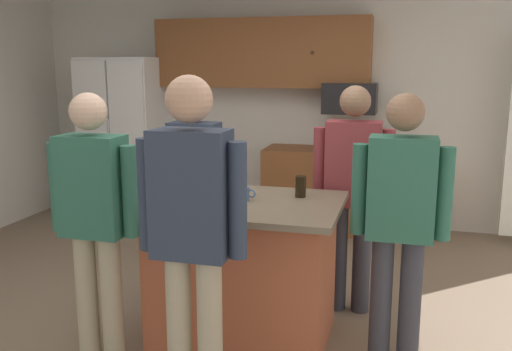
{
  "coord_description": "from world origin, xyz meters",
  "views": [
    {
      "loc": [
        1.17,
        -3.42,
        1.79
      ],
      "look_at": [
        0.2,
        0.14,
        1.05
      ],
      "focal_mm": 38.47,
      "sensor_mm": 36.0,
      "label": 1
    }
  ],
  "objects_px": {
    "glass_dark_ale": "(301,187)",
    "mug_blue_stoneware": "(244,194)",
    "refrigerator": "(126,139)",
    "kitchen_island": "(244,270)",
    "person_guest_right": "(400,214)",
    "mug_ceramic_white": "(218,193)",
    "person_guest_left": "(94,211)",
    "glass_stout_tall": "(205,178)",
    "tumbler_amber": "(227,180)",
    "person_guest_by_door": "(352,185)",
    "glass_pilsner": "(213,185)",
    "person_host_foreground": "(192,224)",
    "microwave_over_range": "(350,98)",
    "person_elder_center": "(195,179)"
  },
  "relations": [
    {
      "from": "glass_dark_ale",
      "to": "mug_blue_stoneware",
      "type": "xyz_separation_m",
      "value": [
        -0.33,
        -0.19,
        -0.02
      ]
    },
    {
      "from": "refrigerator",
      "to": "kitchen_island",
      "type": "relative_size",
      "value": 1.52
    },
    {
      "from": "person_guest_right",
      "to": "mug_ceramic_white",
      "type": "relative_size",
      "value": 13.72
    },
    {
      "from": "person_guest_right",
      "to": "mug_blue_stoneware",
      "type": "xyz_separation_m",
      "value": [
        -0.97,
        0.07,
        0.04
      ]
    },
    {
      "from": "person_guest_left",
      "to": "glass_stout_tall",
      "type": "xyz_separation_m",
      "value": [
        0.42,
        0.76,
        0.07
      ]
    },
    {
      "from": "person_guest_left",
      "to": "tumbler_amber",
      "type": "bearing_deg",
      "value": 21.66
    },
    {
      "from": "kitchen_island",
      "to": "person_guest_by_door",
      "type": "bearing_deg",
      "value": 44.42
    },
    {
      "from": "person_guest_by_door",
      "to": "glass_pilsner",
      "type": "bearing_deg",
      "value": -13.41
    },
    {
      "from": "person_host_foreground",
      "to": "glass_dark_ale",
      "type": "distance_m",
      "value": 1.07
    },
    {
      "from": "microwave_over_range",
      "to": "person_host_foreground",
      "type": "xyz_separation_m",
      "value": [
        -0.43,
        -3.47,
        -0.43
      ]
    },
    {
      "from": "person_guest_by_door",
      "to": "mug_blue_stoneware",
      "type": "xyz_separation_m",
      "value": [
        -0.63,
        -0.61,
        0.03
      ]
    },
    {
      "from": "tumbler_amber",
      "to": "mug_blue_stoneware",
      "type": "relative_size",
      "value": 1.15
    },
    {
      "from": "person_host_foreground",
      "to": "mug_ceramic_white",
      "type": "bearing_deg",
      "value": 11.63
    },
    {
      "from": "person_elder_center",
      "to": "person_guest_left",
      "type": "bearing_deg",
      "value": -52.26
    },
    {
      "from": "refrigerator",
      "to": "glass_dark_ale",
      "type": "distance_m",
      "value": 3.45
    },
    {
      "from": "glass_stout_tall",
      "to": "mug_blue_stoneware",
      "type": "distance_m",
      "value": 0.46
    },
    {
      "from": "tumbler_amber",
      "to": "mug_blue_stoneware",
      "type": "height_order",
      "value": "tumbler_amber"
    },
    {
      "from": "person_guest_left",
      "to": "glass_stout_tall",
      "type": "height_order",
      "value": "person_guest_left"
    },
    {
      "from": "person_guest_by_door",
      "to": "person_host_foreground",
      "type": "bearing_deg",
      "value": 20.74
    },
    {
      "from": "refrigerator",
      "to": "mug_ceramic_white",
      "type": "distance_m",
      "value": 3.28
    },
    {
      "from": "person_host_foreground",
      "to": "tumbler_amber",
      "type": "relative_size",
      "value": 12.62
    },
    {
      "from": "person_host_foreground",
      "to": "glass_stout_tall",
      "type": "relative_size",
      "value": 11.91
    },
    {
      "from": "person_host_foreground",
      "to": "person_guest_left",
      "type": "bearing_deg",
      "value": 68.37
    },
    {
      "from": "person_guest_by_door",
      "to": "person_host_foreground",
      "type": "relative_size",
      "value": 0.95
    },
    {
      "from": "kitchen_island",
      "to": "person_guest_left",
      "type": "height_order",
      "value": "person_guest_left"
    },
    {
      "from": "person_guest_left",
      "to": "person_elder_center",
      "type": "bearing_deg",
      "value": 48.59
    },
    {
      "from": "refrigerator",
      "to": "mug_blue_stoneware",
      "type": "height_order",
      "value": "refrigerator"
    },
    {
      "from": "kitchen_island",
      "to": "mug_ceramic_white",
      "type": "height_order",
      "value": "mug_ceramic_white"
    },
    {
      "from": "person_elder_center",
      "to": "glass_pilsner",
      "type": "relative_size",
      "value": 11.59
    },
    {
      "from": "person_guest_by_door",
      "to": "glass_pilsner",
      "type": "height_order",
      "value": "person_guest_by_door"
    },
    {
      "from": "person_guest_by_door",
      "to": "tumbler_amber",
      "type": "height_order",
      "value": "person_guest_by_door"
    },
    {
      "from": "microwave_over_range",
      "to": "person_guest_by_door",
      "type": "distance_m",
      "value": 2.12
    },
    {
      "from": "microwave_over_range",
      "to": "kitchen_island",
      "type": "height_order",
      "value": "microwave_over_range"
    },
    {
      "from": "person_guest_left",
      "to": "person_host_foreground",
      "type": "xyz_separation_m",
      "value": [
        0.75,
        -0.33,
        0.07
      ]
    },
    {
      "from": "tumbler_amber",
      "to": "mug_ceramic_white",
      "type": "distance_m",
      "value": 0.32
    },
    {
      "from": "mug_ceramic_white",
      "to": "glass_pilsner",
      "type": "bearing_deg",
      "value": 122.73
    },
    {
      "from": "microwave_over_range",
      "to": "mug_ceramic_white",
      "type": "bearing_deg",
      "value": -101.72
    },
    {
      "from": "refrigerator",
      "to": "mug_blue_stoneware",
      "type": "xyz_separation_m",
      "value": [
        2.2,
        -2.54,
        0.05
      ]
    },
    {
      "from": "mug_ceramic_white",
      "to": "glass_dark_ale",
      "type": "height_order",
      "value": "glass_dark_ale"
    },
    {
      "from": "person_host_foreground",
      "to": "glass_stout_tall",
      "type": "bearing_deg",
      "value": 19.2
    },
    {
      "from": "tumbler_amber",
      "to": "person_guest_by_door",
      "type": "bearing_deg",
      "value": 21.49
    },
    {
      "from": "person_guest_by_door",
      "to": "tumbler_amber",
      "type": "distance_m",
      "value": 0.9
    },
    {
      "from": "person_guest_left",
      "to": "glass_stout_tall",
      "type": "relative_size",
      "value": 11.17
    },
    {
      "from": "kitchen_island",
      "to": "person_guest_by_door",
      "type": "xyz_separation_m",
      "value": [
        0.63,
        0.62,
        0.48
      ]
    },
    {
      "from": "person_elder_center",
      "to": "refrigerator",
      "type": "bearing_deg",
      "value": 178.44
    },
    {
      "from": "glass_dark_ale",
      "to": "kitchen_island",
      "type": "bearing_deg",
      "value": -148.58
    },
    {
      "from": "refrigerator",
      "to": "glass_pilsner",
      "type": "xyz_separation_m",
      "value": [
        1.96,
        -2.45,
        0.07
      ]
    },
    {
      "from": "kitchen_island",
      "to": "person_guest_by_door",
      "type": "height_order",
      "value": "person_guest_by_door"
    },
    {
      "from": "person_guest_right",
      "to": "tumbler_amber",
      "type": "height_order",
      "value": "person_guest_right"
    },
    {
      "from": "person_elder_center",
      "to": "tumbler_amber",
      "type": "bearing_deg",
      "value": 4.15
    }
  ]
}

